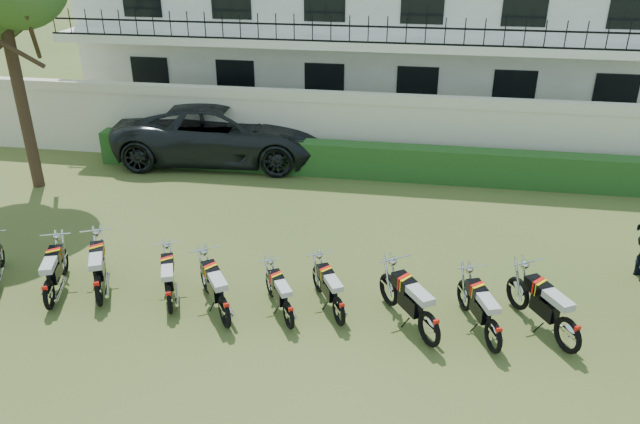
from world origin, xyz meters
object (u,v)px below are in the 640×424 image
object	(u,v)px
motorcycle_3	(169,294)
motorcycle_4	(224,305)
motorcycle_1	(48,288)
motorcycle_9	(569,328)
motorcycle_2	(97,284)
suv	(223,132)
motorcycle_5	(289,309)
motorcycle_7	(430,322)
motorcycle_6	(339,305)
motorcycle_8	(494,329)

from	to	relation	value
motorcycle_3	motorcycle_4	distance (m)	1.22
motorcycle_1	motorcycle_9	bearing A→B (deg)	-17.06
motorcycle_4	motorcycle_3	bearing A→B (deg)	133.52
motorcycle_2	motorcycle_4	distance (m)	2.68
motorcycle_2	suv	world-z (taller)	suv
motorcycle_4	motorcycle_5	size ratio (longest dim) A/B	1.12
motorcycle_4	motorcycle_7	xyz separation A→B (m)	(3.77, 0.05, 0.03)
motorcycle_3	motorcycle_6	distance (m)	3.29
motorcycle_3	motorcycle_9	bearing A→B (deg)	-21.91
motorcycle_8	motorcycle_3	bearing A→B (deg)	158.59
motorcycle_7	motorcycle_5	bearing A→B (deg)	143.84
motorcycle_8	motorcycle_6	bearing A→B (deg)	153.24
motorcycle_5	motorcycle_9	xyz separation A→B (m)	(4.98, 0.10, 0.10)
motorcycle_2	suv	size ratio (longest dim) A/B	0.28
motorcycle_3	suv	world-z (taller)	suv
motorcycle_7	motorcycle_9	bearing A→B (deg)	-28.61
suv	motorcycle_3	bearing A→B (deg)	-174.75
motorcycle_2	motorcycle_9	size ratio (longest dim) A/B	0.98
motorcycle_3	motorcycle_5	world-z (taller)	motorcycle_3
motorcycle_5	motorcycle_4	bearing A→B (deg)	157.81
motorcycle_2	motorcycle_4	bearing A→B (deg)	-31.10
suv	motorcycle_2	bearing A→B (deg)	175.23
motorcycle_4	motorcycle_6	size ratio (longest dim) A/B	1.05
motorcycle_2	motorcycle_4	size ratio (longest dim) A/B	1.09
motorcycle_1	motorcycle_5	xyz separation A→B (m)	(4.75, 0.15, -0.06)
motorcycle_3	motorcycle_7	distance (m)	4.96
motorcycle_6	motorcycle_9	xyz separation A→B (m)	(4.07, -0.15, 0.08)
motorcycle_3	motorcycle_6	size ratio (longest dim) A/B	1.05
motorcycle_3	motorcycle_4	size ratio (longest dim) A/B	1.00
motorcycle_9	suv	distance (m)	12.18
motorcycle_3	motorcycle_9	world-z (taller)	motorcycle_9
motorcycle_4	motorcycle_8	distance (m)	4.88
motorcycle_7	motorcycle_9	distance (m)	2.41
motorcycle_4	motorcycle_8	bearing A→B (deg)	-32.99
motorcycle_8	suv	xyz separation A→B (m)	(-7.57, 8.56, 0.42)
motorcycle_5	motorcycle_6	xyz separation A→B (m)	(0.91, 0.25, 0.02)
motorcycle_8	suv	bearing A→B (deg)	112.00
motorcycle_5	motorcycle_6	size ratio (longest dim) A/B	0.93
motorcycle_2	motorcycle_7	size ratio (longest dim) A/B	1.03
motorcycle_1	suv	bearing A→B (deg)	65.62
motorcycle_2	motorcycle_3	bearing A→B (deg)	-25.76
motorcycle_7	suv	size ratio (longest dim) A/B	0.27
motorcycle_6	motorcycle_7	world-z (taller)	motorcycle_7
motorcycle_9	motorcycle_7	bearing A→B (deg)	155.61
motorcycle_3	suv	size ratio (longest dim) A/B	0.26
motorcycle_3	motorcycle_5	size ratio (longest dim) A/B	1.12
motorcycle_3	motorcycle_8	world-z (taller)	motorcycle_8
motorcycle_5	suv	size ratio (longest dim) A/B	0.23
motorcycle_2	motorcycle_1	bearing A→B (deg)	171.98
motorcycle_1	motorcycle_5	size ratio (longest dim) A/B	1.23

